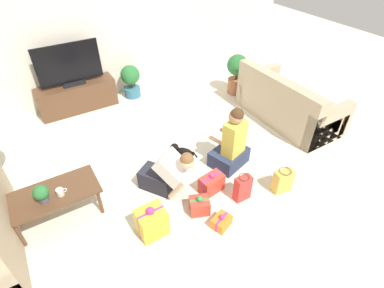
{
  "coord_description": "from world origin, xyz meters",
  "views": [
    {
      "loc": [
        -1.37,
        -2.88,
        3.01
      ],
      "look_at": [
        0.3,
        -0.13,
        0.45
      ],
      "focal_mm": 28.0,
      "sensor_mm": 36.0,
      "label": 1
    }
  ],
  "objects_px": {
    "tv_console": "(78,97)",
    "tabletop_plant": "(41,193)",
    "sofa_right": "(287,104)",
    "tv": "(69,67)",
    "gift_box_c": "(221,222)",
    "coffee_table": "(54,196)",
    "person_sitting": "(231,145)",
    "potted_plant_back_right": "(131,80)",
    "gift_box_d": "(199,205)",
    "gift_bag_b": "(243,188)",
    "dog": "(182,152)",
    "gift_box_b": "(212,184)",
    "gift_bag_a": "(283,181)",
    "potted_plant_corner_right": "(237,72)",
    "person_kneeling": "(168,173)",
    "gift_box_a": "(152,222)",
    "mug": "(60,192)"
  },
  "relations": [
    {
      "from": "gift_box_b",
      "to": "gift_bag_a",
      "type": "bearing_deg",
      "value": -30.85
    },
    {
      "from": "tabletop_plant",
      "to": "gift_box_c",
      "type": "bearing_deg",
      "value": -31.93
    },
    {
      "from": "tabletop_plant",
      "to": "dog",
      "type": "bearing_deg",
      "value": 5.03
    },
    {
      "from": "mug",
      "to": "sofa_right",
      "type": "bearing_deg",
      "value": 3.49
    },
    {
      "from": "coffee_table",
      "to": "gift_bag_b",
      "type": "xyz_separation_m",
      "value": [
        2.08,
        -0.92,
        -0.19
      ]
    },
    {
      "from": "person_kneeling",
      "to": "person_sitting",
      "type": "relative_size",
      "value": 0.8
    },
    {
      "from": "potted_plant_back_right",
      "to": "gift_box_a",
      "type": "relative_size",
      "value": 1.5
    },
    {
      "from": "person_kneeling",
      "to": "potted_plant_back_right",
      "type": "bearing_deg",
      "value": 44.42
    },
    {
      "from": "tv_console",
      "to": "mug",
      "type": "distance_m",
      "value": 2.62
    },
    {
      "from": "dog",
      "to": "gift_box_b",
      "type": "bearing_deg",
      "value": 62.28
    },
    {
      "from": "sofa_right",
      "to": "tv",
      "type": "xyz_separation_m",
      "value": [
        -3.04,
        2.25,
        0.53
      ]
    },
    {
      "from": "potted_plant_back_right",
      "to": "gift_bag_a",
      "type": "xyz_separation_m",
      "value": [
        0.71,
        -3.43,
        -0.19
      ]
    },
    {
      "from": "potted_plant_corner_right",
      "to": "gift_bag_a",
      "type": "xyz_separation_m",
      "value": [
        -1.15,
        -2.49,
        -0.28
      ]
    },
    {
      "from": "tv_console",
      "to": "tabletop_plant",
      "type": "distance_m",
      "value": 2.68
    },
    {
      "from": "dog",
      "to": "gift_bag_b",
      "type": "height_order",
      "value": "gift_bag_b"
    },
    {
      "from": "sofa_right",
      "to": "dog",
      "type": "height_order",
      "value": "sofa_right"
    },
    {
      "from": "potted_plant_back_right",
      "to": "gift_box_d",
      "type": "xyz_separation_m",
      "value": [
        -0.42,
        -3.17,
        -0.25
      ]
    },
    {
      "from": "sofa_right",
      "to": "dog",
      "type": "distance_m",
      "value": 2.15
    },
    {
      "from": "person_kneeling",
      "to": "gift_bag_b",
      "type": "height_order",
      "value": "person_kneeling"
    },
    {
      "from": "person_kneeling",
      "to": "tabletop_plant",
      "type": "relative_size",
      "value": 3.5
    },
    {
      "from": "mug",
      "to": "potted_plant_corner_right",
      "type": "bearing_deg",
      "value": 21.95
    },
    {
      "from": "coffee_table",
      "to": "person_sitting",
      "type": "distance_m",
      "value": 2.37
    },
    {
      "from": "person_kneeling",
      "to": "gift_box_a",
      "type": "xyz_separation_m",
      "value": [
        -0.47,
        -0.47,
        -0.14
      ]
    },
    {
      "from": "sofa_right",
      "to": "gift_box_c",
      "type": "relative_size",
      "value": 6.67
    },
    {
      "from": "potted_plant_corner_right",
      "to": "gift_box_a",
      "type": "bearing_deg",
      "value": -143.01
    },
    {
      "from": "coffee_table",
      "to": "gift_box_c",
      "type": "relative_size",
      "value": 3.77
    },
    {
      "from": "potted_plant_back_right",
      "to": "gift_box_d",
      "type": "bearing_deg",
      "value": -97.51
    },
    {
      "from": "gift_box_b",
      "to": "tabletop_plant",
      "type": "height_order",
      "value": "tabletop_plant"
    },
    {
      "from": "coffee_table",
      "to": "gift_box_b",
      "type": "relative_size",
      "value": 2.94
    },
    {
      "from": "sofa_right",
      "to": "gift_bag_a",
      "type": "bearing_deg",
      "value": 133.66
    },
    {
      "from": "sofa_right",
      "to": "tabletop_plant",
      "type": "distance_m",
      "value": 4.03
    },
    {
      "from": "gift_box_c",
      "to": "gift_bag_b",
      "type": "height_order",
      "value": "gift_bag_b"
    },
    {
      "from": "gift_bag_b",
      "to": "gift_box_b",
      "type": "bearing_deg",
      "value": 129.34
    },
    {
      "from": "person_kneeling",
      "to": "tabletop_plant",
      "type": "height_order",
      "value": "person_kneeling"
    },
    {
      "from": "tv",
      "to": "gift_box_a",
      "type": "bearing_deg",
      "value": -90.21
    },
    {
      "from": "tv",
      "to": "dog",
      "type": "bearing_deg",
      "value": -68.95
    },
    {
      "from": "person_sitting",
      "to": "dog",
      "type": "xyz_separation_m",
      "value": [
        -0.58,
        0.39,
        -0.15
      ]
    },
    {
      "from": "potted_plant_corner_right",
      "to": "tabletop_plant",
      "type": "bearing_deg",
      "value": -159.05
    },
    {
      "from": "tv",
      "to": "potted_plant_corner_right",
      "type": "xyz_separation_m",
      "value": [
        2.9,
        -1.0,
        -0.4
      ]
    },
    {
      "from": "gift_box_d",
      "to": "tabletop_plant",
      "type": "bearing_deg",
      "value": 155.27
    },
    {
      "from": "mug",
      "to": "tabletop_plant",
      "type": "relative_size",
      "value": 0.54
    },
    {
      "from": "dog",
      "to": "tv_console",
      "type": "bearing_deg",
      "value": -101.05
    },
    {
      "from": "sofa_right",
      "to": "gift_bag_a",
      "type": "height_order",
      "value": "sofa_right"
    },
    {
      "from": "gift_box_c",
      "to": "gift_box_b",
      "type": "bearing_deg",
      "value": 67.71
    },
    {
      "from": "tv_console",
      "to": "tabletop_plant",
      "type": "xyz_separation_m",
      "value": [
        -0.98,
        -2.48,
        0.29
      ]
    },
    {
      "from": "potted_plant_corner_right",
      "to": "gift_box_b",
      "type": "relative_size",
      "value": 2.29
    },
    {
      "from": "gift_bag_a",
      "to": "gift_box_c",
      "type": "bearing_deg",
      "value": -176.86
    },
    {
      "from": "mug",
      "to": "tabletop_plant",
      "type": "bearing_deg",
      "value": 178.7
    },
    {
      "from": "tv",
      "to": "gift_box_d",
      "type": "relative_size",
      "value": 3.62
    },
    {
      "from": "potted_plant_back_right",
      "to": "gift_bag_b",
      "type": "relative_size",
      "value": 1.65
    }
  ]
}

